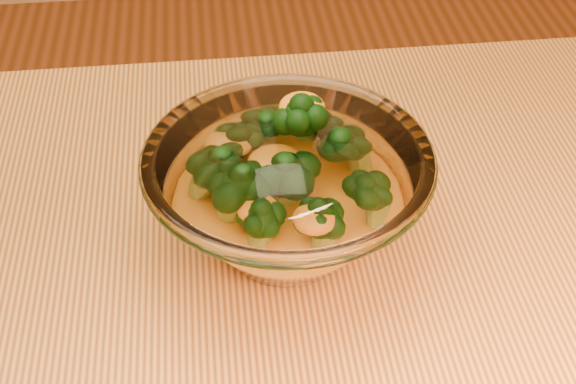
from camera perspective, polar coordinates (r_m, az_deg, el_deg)
The scene contains 3 objects.
glass_bowl at distance 0.58m, azimuth -0.00°, elevation -0.33°, with size 0.21×0.21×0.09m.
cheese_sauce at distance 0.60m, azimuth -0.00°, elevation -1.73°, with size 0.12×0.12×0.03m, color orange.
broccoli_heap at distance 0.59m, azimuth -0.38°, elevation 1.67°, with size 0.14×0.14×0.08m.
Camera 1 is at (-0.07, -0.31, 1.19)m, focal length 50.00 mm.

